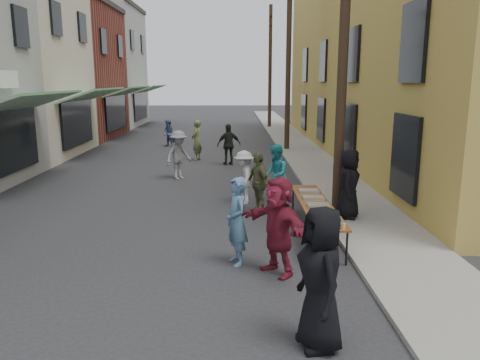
{
  "coord_description": "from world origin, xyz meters",
  "views": [
    {
      "loc": [
        1.55,
        -9.06,
        3.56
      ],
      "look_at": [
        1.69,
        1.53,
        1.3
      ],
      "focal_mm": 35.0,
      "sensor_mm": 36.0,
      "label": 1
    }
  ],
  "objects_px": {
    "guest_front_c": "(275,175)",
    "guest_front_a": "(321,278)",
    "utility_pole_far": "(270,68)",
    "catering_tray_sausage": "(330,223)",
    "server": "(349,184)",
    "serving_table": "(316,205)",
    "utility_pole_near": "(344,42)",
    "utility_pole_mid": "(288,61)"
  },
  "relations": [
    {
      "from": "utility_pole_mid",
      "to": "utility_pole_far",
      "type": "xyz_separation_m",
      "value": [
        0.0,
        12.0,
        0.0
      ]
    },
    {
      "from": "serving_table",
      "to": "utility_pole_near",
      "type": "bearing_deg",
      "value": 61.91
    },
    {
      "from": "utility_pole_mid",
      "to": "utility_pole_far",
      "type": "bearing_deg",
      "value": 90.0
    },
    {
      "from": "utility_pole_mid",
      "to": "utility_pole_far",
      "type": "height_order",
      "value": "same"
    },
    {
      "from": "utility_pole_far",
      "to": "serving_table",
      "type": "xyz_separation_m",
      "value": [
        -0.84,
        -25.57,
        -3.79
      ]
    },
    {
      "from": "utility_pole_mid",
      "to": "catering_tray_sausage",
      "type": "height_order",
      "value": "utility_pole_mid"
    },
    {
      "from": "catering_tray_sausage",
      "to": "guest_front_a",
      "type": "distance_m",
      "value": 3.16
    },
    {
      "from": "guest_front_c",
      "to": "catering_tray_sausage",
      "type": "bearing_deg",
      "value": 9.25
    },
    {
      "from": "utility_pole_far",
      "to": "catering_tray_sausage",
      "type": "height_order",
      "value": "utility_pole_far"
    },
    {
      "from": "utility_pole_mid",
      "to": "utility_pole_far",
      "type": "relative_size",
      "value": 1.0
    },
    {
      "from": "catering_tray_sausage",
      "to": "guest_front_c",
      "type": "xyz_separation_m",
      "value": [
        -0.71,
        4.41,
        0.09
      ]
    },
    {
      "from": "server",
      "to": "catering_tray_sausage",
      "type": "bearing_deg",
      "value": -178.28
    },
    {
      "from": "serving_table",
      "to": "server",
      "type": "xyz_separation_m",
      "value": [
        1.01,
        1.06,
        0.28
      ]
    },
    {
      "from": "guest_front_a",
      "to": "guest_front_c",
      "type": "xyz_separation_m",
      "value": [
        0.05,
        7.47,
        -0.11
      ]
    },
    {
      "from": "guest_front_c",
      "to": "guest_front_a",
      "type": "bearing_deg",
      "value": -0.27
    },
    {
      "from": "utility_pole_mid",
      "to": "utility_pole_near",
      "type": "bearing_deg",
      "value": -90.0
    },
    {
      "from": "server",
      "to": "utility_pole_near",
      "type": "bearing_deg",
      "value": 40.82
    },
    {
      "from": "utility_pole_far",
      "to": "guest_front_a",
      "type": "distance_m",
      "value": 30.53
    },
    {
      "from": "utility_pole_near",
      "to": "catering_tray_sausage",
      "type": "relative_size",
      "value": 18.0
    },
    {
      "from": "utility_pole_far",
      "to": "serving_table",
      "type": "distance_m",
      "value": 25.86
    },
    {
      "from": "utility_pole_mid",
      "to": "serving_table",
      "type": "relative_size",
      "value": 2.25
    },
    {
      "from": "utility_pole_mid",
      "to": "guest_front_c",
      "type": "relative_size",
      "value": 5.09
    },
    {
      "from": "utility_pole_far",
      "to": "guest_front_c",
      "type": "height_order",
      "value": "utility_pole_far"
    },
    {
      "from": "utility_pole_far",
      "to": "guest_front_a",
      "type": "xyz_separation_m",
      "value": [
        -1.6,
        -30.28,
        -3.51
      ]
    },
    {
      "from": "utility_pole_far",
      "to": "catering_tray_sausage",
      "type": "distance_m",
      "value": 27.49
    },
    {
      "from": "utility_pole_near",
      "to": "guest_front_c",
      "type": "relative_size",
      "value": 5.09
    },
    {
      "from": "utility_pole_mid",
      "to": "guest_front_a",
      "type": "height_order",
      "value": "utility_pole_mid"
    },
    {
      "from": "serving_table",
      "to": "utility_pole_mid",
      "type": "bearing_deg",
      "value": 86.46
    },
    {
      "from": "catering_tray_sausage",
      "to": "server",
      "type": "xyz_separation_m",
      "value": [
        1.01,
        2.71,
        0.2
      ]
    },
    {
      "from": "catering_tray_sausage",
      "to": "server",
      "type": "relative_size",
      "value": 0.28
    },
    {
      "from": "utility_pole_far",
      "to": "catering_tray_sausage",
      "type": "relative_size",
      "value": 18.0
    },
    {
      "from": "utility_pole_far",
      "to": "guest_front_c",
      "type": "distance_m",
      "value": 23.15
    },
    {
      "from": "utility_pole_mid",
      "to": "guest_front_c",
      "type": "height_order",
      "value": "utility_pole_mid"
    },
    {
      "from": "serving_table",
      "to": "catering_tray_sausage",
      "type": "relative_size",
      "value": 8.0
    },
    {
      "from": "guest_front_a",
      "to": "server",
      "type": "xyz_separation_m",
      "value": [
        1.77,
        5.77,
        -0.0
      ]
    },
    {
      "from": "guest_front_a",
      "to": "server",
      "type": "height_order",
      "value": "guest_front_a"
    },
    {
      "from": "utility_pole_far",
      "to": "serving_table",
      "type": "bearing_deg",
      "value": -91.88
    },
    {
      "from": "utility_pole_far",
      "to": "server",
      "type": "height_order",
      "value": "utility_pole_far"
    },
    {
      "from": "serving_table",
      "to": "catering_tray_sausage",
      "type": "bearing_deg",
      "value": -90.0
    },
    {
      "from": "catering_tray_sausage",
      "to": "serving_table",
      "type": "bearing_deg",
      "value": 90.0
    },
    {
      "from": "guest_front_c",
      "to": "server",
      "type": "relative_size",
      "value": 1.0
    },
    {
      "from": "utility_pole_mid",
      "to": "utility_pole_far",
      "type": "distance_m",
      "value": 12.0
    }
  ]
}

